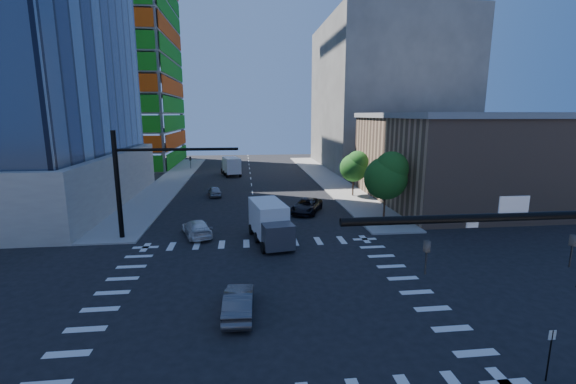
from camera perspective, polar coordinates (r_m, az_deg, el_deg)
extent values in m
plane|color=black|center=(23.68, -3.49, -14.65)|extent=(160.00, 160.00, 0.00)
cube|color=silver|center=(23.68, -3.49, -14.63)|extent=(20.00, 20.00, 0.01)
cube|color=gray|center=(63.57, 5.83, 2.02)|extent=(5.00, 60.00, 0.15)
cube|color=gray|center=(63.16, -16.93, 1.52)|extent=(5.00, 60.00, 0.15)
cube|color=#178017|center=(85.57, -16.88, 20.45)|extent=(0.12, 24.00, 49.00)
cube|color=#C0410B|center=(76.75, -28.59, 20.70)|extent=(24.00, 0.12, 49.00)
cube|color=#967057|center=(50.77, 24.41, 4.30)|extent=(20.00, 22.00, 10.00)
cube|color=gray|center=(50.49, 24.91, 10.27)|extent=(20.50, 22.50, 0.60)
cube|color=#625E59|center=(81.32, 14.02, 13.64)|extent=(24.00, 30.00, 28.00)
cylinder|color=black|center=(12.65, 30.32, -3.19)|extent=(10.00, 0.24, 0.24)
imported|color=black|center=(14.20, 36.39, -7.02)|extent=(0.16, 0.20, 1.00)
imported|color=black|center=(11.67, 19.75, -9.07)|extent=(0.16, 0.20, 1.00)
cube|color=white|center=(12.58, 30.48, -1.64)|extent=(0.90, 0.04, 0.50)
cylinder|color=black|center=(34.86, -23.92, 0.94)|extent=(0.40, 0.40, 9.00)
cylinder|color=black|center=(33.33, -16.06, 6.08)|extent=(10.00, 0.24, 0.24)
imported|color=black|center=(33.29, -14.25, 4.26)|extent=(0.16, 0.20, 1.00)
cylinder|color=#382316|center=(38.85, 14.05, -2.49)|extent=(0.20, 0.20, 2.27)
sphere|color=#154D14|center=(38.24, 14.27, 2.01)|extent=(4.16, 4.16, 4.16)
sphere|color=#2C6822|center=(37.97, 15.07, 3.39)|extent=(3.25, 3.25, 3.25)
cylinder|color=#382316|center=(50.11, 9.59, 0.58)|extent=(0.20, 0.20, 1.92)
sphere|color=#154D14|center=(49.69, 9.69, 3.54)|extent=(3.52, 3.52, 3.52)
sphere|color=#2C6822|center=(49.41, 10.27, 4.44)|extent=(2.75, 2.75, 2.75)
cylinder|color=black|center=(19.35, 34.22, -19.44)|extent=(0.06, 0.06, 2.20)
cube|color=silver|center=(18.93, 34.54, -17.07)|extent=(0.30, 0.03, 0.40)
imported|color=black|center=(41.43, 2.78, -2.05)|extent=(4.50, 5.98, 1.51)
imported|color=silver|center=(34.46, -13.36, -5.23)|extent=(3.36, 5.24, 1.41)
imported|color=#96979D|center=(50.65, -10.80, 0.12)|extent=(2.08, 4.01, 1.30)
imported|color=#48494D|center=(21.22, -7.28, -15.86)|extent=(1.70, 4.35, 1.41)
cube|color=silver|center=(31.57, -2.55, -4.19)|extent=(3.21, 5.35, 2.61)
cube|color=#3F4047|center=(31.75, -2.54, -5.33)|extent=(2.58, 2.17, 1.91)
cube|color=silver|center=(67.69, -8.51, 4.08)|extent=(3.36, 5.35, 2.58)
cube|color=#3F4047|center=(67.77, -8.50, 3.54)|extent=(2.61, 2.22, 1.89)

